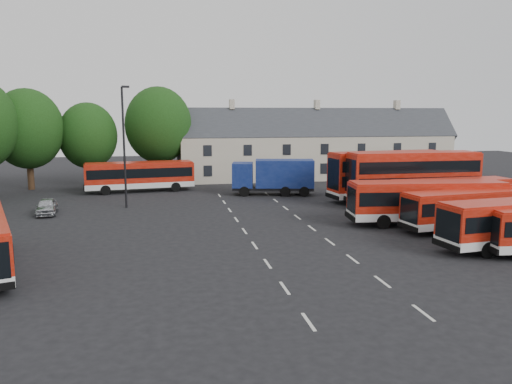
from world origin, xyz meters
The scene contains 13 objects.
ground centered at (0.00, 0.00, 0.00)m, with size 140.00×140.00×0.00m, color black.
lane_markings centered at (2.50, 2.00, 0.01)m, with size 5.15×33.80×0.01m.
treeline centered at (-20.74, 19.36, 6.68)m, with size 29.92×32.59×12.01m.
terrace_houses centered at (14.00, 30.00, 3.86)m, with size 35.70×7.13×10.06m.
bus_row_c centered at (15.88, -0.68, 1.72)m, with size 10.35×3.56×2.87m.
bus_row_d centered at (13.85, 1.67, 1.97)m, with size 11.80×3.86×3.28m.
bus_row_e centered at (18.01, 5.05, 1.75)m, with size 10.44×2.95×2.92m.
bus_dd_south centered at (16.58, 9.04, 2.79)m, with size 11.97×2.85×4.90m.
bus_dd_north centered at (15.59, 12.17, 2.69)m, with size 11.78×4.09×4.73m.
bus_north centered at (-8.07, 22.08, 1.92)m, with size 11.54×4.09×3.19m.
box_truck centered at (5.62, 17.46, 2.04)m, with size 8.64×4.16×3.63m.
silver_car centered at (-15.19, 10.98, 0.67)m, with size 1.57×3.91×1.33m, color #B4B7BC.
lamppost centered at (-8.88, 12.91, 5.70)m, with size 0.74×0.39×10.69m.
Camera 1 is at (-5.55, -32.25, 8.24)m, focal length 35.00 mm.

